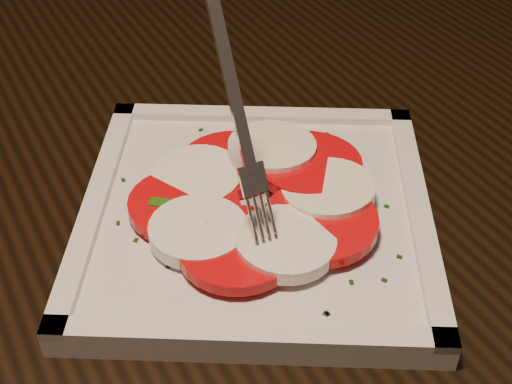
% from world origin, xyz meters
% --- Properties ---
extents(table, '(1.28, 0.92, 0.75)m').
position_xyz_m(table, '(0.05, 0.08, 0.65)').
color(table, black).
rests_on(table, ground).
extents(chair, '(0.51, 0.51, 0.93)m').
position_xyz_m(chair, '(0.18, 0.77, 0.53)').
color(chair, black).
rests_on(chair, ground).
extents(plate, '(0.32, 0.32, 0.01)m').
position_xyz_m(plate, '(0.12, 0.03, 0.76)').
color(plate, silver).
rests_on(plate, table).
extents(caprese_salad, '(0.18, 0.21, 0.03)m').
position_xyz_m(caprese_salad, '(0.12, 0.03, 0.77)').
color(caprese_salad, red).
rests_on(caprese_salad, plate).
extents(fork, '(0.04, 0.07, 0.14)m').
position_xyz_m(fork, '(0.11, 0.03, 0.85)').
color(fork, white).
rests_on(fork, caprese_salad).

